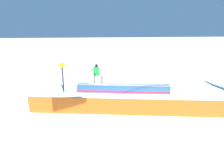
{
  "coord_description": "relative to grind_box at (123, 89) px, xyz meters",
  "views": [
    {
      "loc": [
        2.03,
        12.55,
        4.81
      ],
      "look_at": [
        0.89,
        0.86,
        1.61
      ],
      "focal_mm": 29.4,
      "sensor_mm": 36.0,
      "label": 1
    }
  ],
  "objects": [
    {
      "name": "grind_box",
      "position": [
        0.0,
        0.0,
        0.0
      ],
      "size": [
        6.73,
        1.67,
        0.62
      ],
      "color": "blue",
      "rests_on": "ground_plane"
    },
    {
      "name": "snowboarder",
      "position": [
        1.87,
        -0.31,
        1.14
      ],
      "size": [
        1.43,
        0.77,
        1.47
      ],
      "color": "silver",
      "rests_on": "grind_box"
    },
    {
      "name": "safety_fence",
      "position": [
        0.0,
        3.56,
        0.19
      ],
      "size": [
        11.55,
        1.85,
        0.95
      ],
      "primitive_type": "cube",
      "rotation": [
        0.0,
        0.0,
        -0.15
      ],
      "color": "orange",
      "rests_on": "ground_plane"
    },
    {
      "name": "trail_marker",
      "position": [
        4.35,
        -0.52,
        0.87
      ],
      "size": [
        0.4,
        0.1,
        2.16
      ],
      "color": "#262628",
      "rests_on": "ground_plane"
    },
    {
      "name": "ground_plane",
      "position": [
        0.0,
        0.0,
        -0.28
      ],
      "size": [
        120.0,
        120.0,
        0.0
      ],
      "primitive_type": "plane",
      "color": "white"
    }
  ]
}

